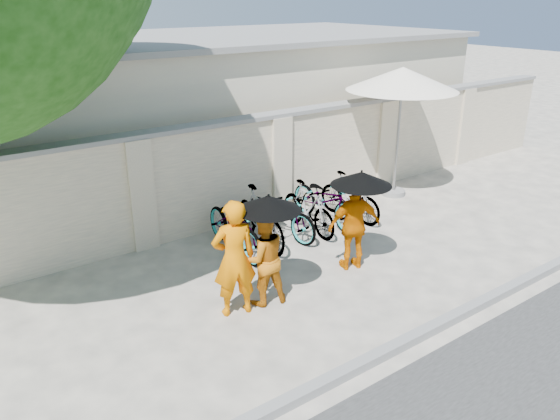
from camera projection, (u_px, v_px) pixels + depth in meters
ground at (294, 303)px, 8.10m from camera, size 80.00×80.00×0.00m
kerb at (376, 357)px, 6.80m from camera, size 40.00×0.16×0.12m
compound_wall at (236, 173)px, 10.68m from camera, size 20.00×0.30×2.00m
building_behind at (190, 107)px, 13.86m from camera, size 14.00×6.00×3.20m
monk_left at (234, 259)px, 7.55m from camera, size 0.71×0.55×1.72m
monk_center at (263, 258)px, 7.87m from camera, size 0.80×0.68×1.44m
parasol_center at (269, 203)px, 7.51m from camera, size 0.92×0.92×0.88m
monk_right at (354, 225)px, 8.88m from camera, size 0.96×0.64×1.52m
parasol_right at (361, 179)px, 8.53m from camera, size 0.97×0.97×0.83m
patio_umbrella at (402, 80)px, 11.53m from camera, size 2.69×2.69×2.85m
bike_0 at (235, 226)px, 9.53m from camera, size 0.78×1.93×1.00m
bike_1 at (260, 217)px, 9.81m from camera, size 0.69×1.81×1.06m
bike_2 at (281, 212)px, 10.20m from camera, size 0.87×1.88×0.95m
bike_3 at (308, 208)px, 10.37m from camera, size 0.52×1.63×0.97m
bike_4 at (325, 199)px, 10.75m from camera, size 0.69×1.90×0.99m
bike_5 at (350, 197)px, 10.96m from camera, size 0.59×1.62×0.95m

